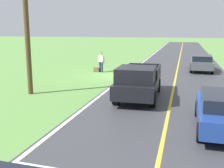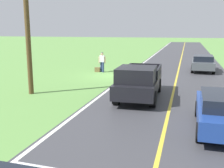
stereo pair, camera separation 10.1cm
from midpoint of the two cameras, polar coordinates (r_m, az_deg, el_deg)
The scene contains 10 objects.
ground_plane at distance 21.77m, azimuth 0.52°, elevation 1.77°, with size 200.00×200.00×0.00m, color #609347.
road_surface at distance 21.07m, azimuth 13.56°, elevation 1.13°, with size 8.17×120.00×0.00m, color #3D3D42.
lane_edge_line at distance 21.54m, azimuth 3.13°, elevation 1.66°, with size 0.16×117.60×0.00m, color silver.
lane_centre_line at distance 21.07m, azimuth 13.56°, elevation 1.14°, with size 0.14×117.60×0.00m, color gold.
hitchhiker_walking at distance 23.52m, azimuth -1.95°, elevation 4.91°, with size 0.62×0.51×1.75m.
suitcase_carried at distance 23.65m, azimuth -2.97°, elevation 3.03°, with size 0.20×0.46×0.40m, color brown.
pickup_truck_passing at distance 14.46m, azimuth 5.86°, elevation 0.63°, with size 2.21×5.45×1.82m.
sedan_near_oncoming at distance 25.34m, azimuth 18.69°, elevation 4.27°, with size 2.02×4.45×1.41m.
sedan_mid_oncoming at distance 10.76m, azimuth 22.72°, elevation -5.19°, with size 1.98×4.43×1.41m.
utility_pole_roadside at distance 15.98m, azimuth -17.26°, elevation 12.25°, with size 0.28×0.28×8.05m, color brown.
Camera 2 is at (-5.57, 20.73, 3.68)m, focal length 43.43 mm.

